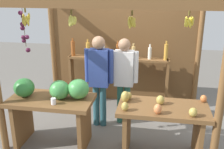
{
  "coord_description": "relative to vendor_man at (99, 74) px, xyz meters",
  "views": [
    {
      "loc": [
        0.68,
        -4.15,
        2.37
      ],
      "look_at": [
        0.0,
        -0.21,
        0.99
      ],
      "focal_mm": 42.75,
      "sensor_mm": 36.0,
      "label": 1
    }
  ],
  "objects": [
    {
      "name": "ground_plane",
      "position": [
        0.24,
        0.08,
        -0.94
      ],
      "size": [
        12.0,
        12.0,
        0.0
      ],
      "primitive_type": "plane",
      "color": "slate",
      "rests_on": "ground"
    },
    {
      "name": "market_stall",
      "position": [
        0.23,
        0.53,
        0.37
      ],
      "size": [
        3.07,
        2.19,
        2.21
      ],
      "color": "brown",
      "rests_on": "ground"
    },
    {
      "name": "fruit_counter_left",
      "position": [
        -0.55,
        -0.68,
        -0.23
      ],
      "size": [
        1.24,
        0.64,
        1.06
      ],
      "color": "brown",
      "rests_on": "ground"
    },
    {
      "name": "fruit_counter_right",
      "position": [
        1.04,
        -0.7,
        -0.37
      ],
      "size": [
        1.24,
        0.64,
        0.94
      ],
      "color": "brown",
      "rests_on": "ground"
    },
    {
      "name": "bottle_shelf_unit",
      "position": [
        0.17,
        0.86,
        -0.13
      ],
      "size": [
        1.97,
        0.22,
        1.36
      ],
      "color": "brown",
      "rests_on": "ground"
    },
    {
      "name": "vendor_man",
      "position": [
        0.0,
        0.0,
        0.0
      ],
      "size": [
        0.48,
        0.21,
        1.58
      ],
      "rotation": [
        0.0,
        0.0,
        -0.06
      ],
      "color": "#28545F",
      "rests_on": "ground"
    },
    {
      "name": "vendor_woman",
      "position": [
        0.39,
        0.17,
        -0.04
      ],
      "size": [
        0.48,
        0.21,
        1.52
      ],
      "rotation": [
        0.0,
        0.0,
        -0.09
      ],
      "color": "#265F4E",
      "rests_on": "ground"
    }
  ]
}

